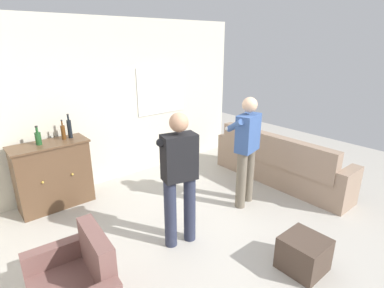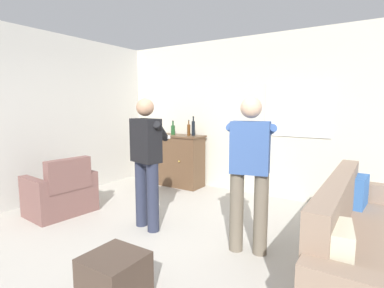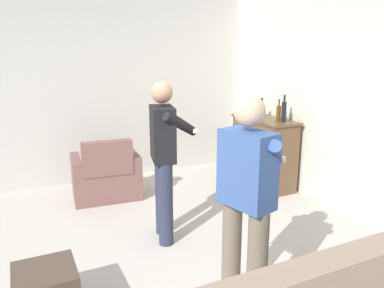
# 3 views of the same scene
# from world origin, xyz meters

# --- Properties ---
(ground) EXTENTS (10.40, 10.40, 0.00)m
(ground) POSITION_xyz_m (0.00, 0.00, 0.00)
(ground) COLOR #B2ADA3
(wall_back_with_window) EXTENTS (5.20, 0.15, 2.80)m
(wall_back_with_window) POSITION_xyz_m (0.02, 2.66, 1.40)
(wall_back_with_window) COLOR beige
(wall_back_with_window) RESTS_ON ground
(wall_side_left) EXTENTS (0.12, 5.20, 2.80)m
(wall_side_left) POSITION_xyz_m (-2.66, 0.00, 1.40)
(wall_side_left) COLOR beige
(wall_side_left) RESTS_ON ground
(armchair) EXTENTS (0.72, 0.93, 0.85)m
(armchair) POSITION_xyz_m (-1.80, 0.07, 0.29)
(armchair) COLOR brown
(armchair) RESTS_ON ground
(sideboard_cabinet) EXTENTS (1.07, 0.49, 1.02)m
(sideboard_cabinet) POSITION_xyz_m (-1.30, 2.30, 0.51)
(sideboard_cabinet) COLOR brown
(sideboard_cabinet) RESTS_ON ground
(bottle_wine_green) EXTENTS (0.06, 0.06, 0.37)m
(bottle_wine_green) POSITION_xyz_m (-0.96, 2.35, 1.17)
(bottle_wine_green) COLOR black
(bottle_wine_green) RESTS_ON sideboard_cabinet
(bottle_liquor_amber) EXTENTS (0.06, 0.06, 0.30)m
(bottle_liquor_amber) POSITION_xyz_m (-1.06, 2.34, 1.13)
(bottle_liquor_amber) COLOR #593314
(bottle_liquor_amber) RESTS_ON sideboard_cabinet
(bottle_spirits_clear) EXTENTS (0.08, 0.08, 0.28)m
(bottle_spirits_clear) POSITION_xyz_m (-1.42, 2.32, 1.12)
(bottle_spirits_clear) COLOR #1E4C23
(bottle_spirits_clear) RESTS_ON sideboard_cabinet
(person_standing_left) EXTENTS (0.54, 0.51, 1.68)m
(person_standing_left) POSITION_xyz_m (-0.39, 0.37, 0.94)
(person_standing_left) COLOR #282D42
(person_standing_left) RESTS_ON ground
(person_standing_right) EXTENTS (0.54, 0.51, 1.68)m
(person_standing_right) POSITION_xyz_m (0.95, 0.48, 0.94)
(person_standing_right) COLOR #6B6051
(person_standing_right) RESTS_ON ground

